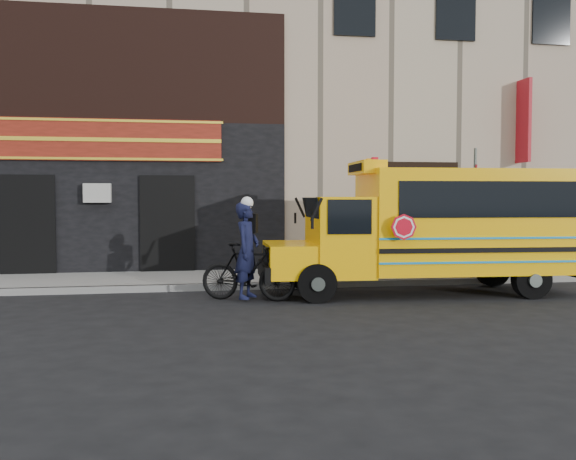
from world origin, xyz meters
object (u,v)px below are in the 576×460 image
(sign_pole, at_px, (475,209))
(school_bus, at_px, (436,226))
(bicycle, at_px, (248,272))
(cyclist, at_px, (247,253))

(sign_pole, bearing_deg, school_bus, -135.23)
(school_bus, relative_size, bicycle, 3.50)
(sign_pole, height_order, bicycle, sign_pole)
(cyclist, bearing_deg, bicycle, -80.07)
(cyclist, bearing_deg, sign_pole, -43.85)
(sign_pole, relative_size, cyclist, 1.69)
(school_bus, bearing_deg, cyclist, -176.18)
(school_bus, relative_size, cyclist, 3.51)
(cyclist, bearing_deg, school_bus, -58.80)
(school_bus, xyz_separation_m, sign_pole, (1.77, 1.76, 0.34))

